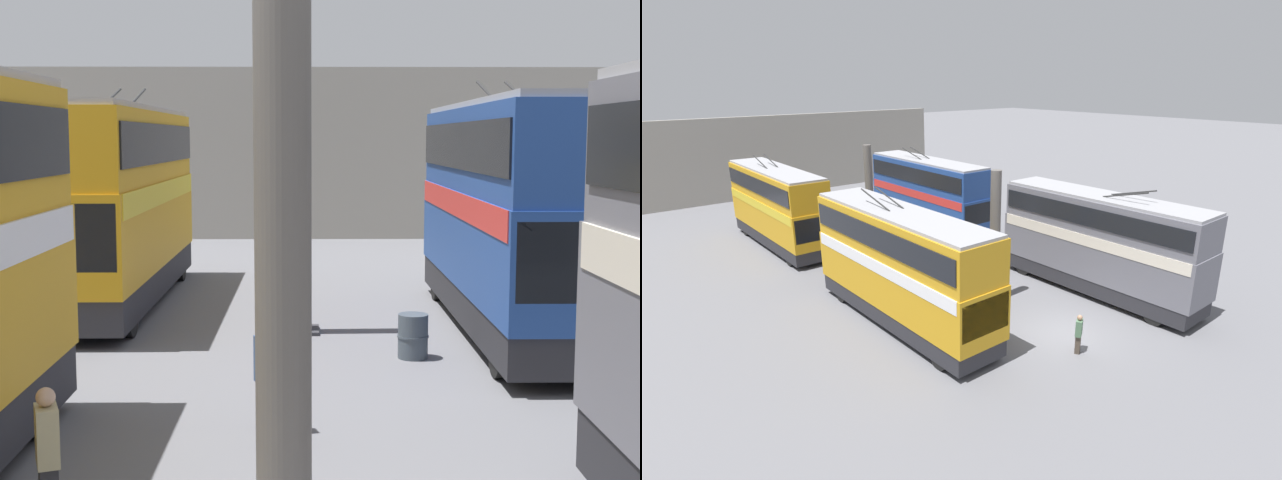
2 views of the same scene
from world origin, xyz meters
TOP-DOWN VIEW (x-y plane):
  - ground_plane at (0.00, 0.00)m, footprint 240.00×240.00m
  - depot_back_wall at (35.07, 0.00)m, footprint 0.50×36.00m
  - support_column_near at (4.44, 0.00)m, footprint 0.93×0.93m
  - support_column_far at (16.27, 0.00)m, footprint 0.93×0.93m
  - bus_left_near at (1.80, -4.79)m, footprint 11.01×2.54m
  - bus_left_far at (16.38, -4.79)m, footprint 10.90×2.54m
  - bus_right_near at (5.36, 4.79)m, footprint 10.98×2.54m
  - bus_right_mid at (19.77, 4.79)m, footprint 10.85×2.54m
  - person_aisle_foreground at (-1.39, 0.87)m, footprint 0.41×0.48m
  - person_by_right_row at (6.05, 2.66)m, footprint 0.48×0.37m
  - person_aisle_midway at (9.35, 0.35)m, footprint 0.36×0.47m
  - oil_drum at (13.83, -2.30)m, footprint 0.63×0.63m

SIDE VIEW (x-z plane):
  - ground_plane at x=0.00m, z-range 0.00..0.00m
  - oil_drum at x=13.83m, z-range 0.00..0.89m
  - person_by_right_row at x=6.05m, z-range 0.04..1.69m
  - person_aisle_foreground at x=-1.39m, z-range 0.05..1.73m
  - person_aisle_midway at x=9.35m, z-range 0.05..1.74m
  - bus_left_far at x=16.38m, z-range 0.04..5.82m
  - bus_right_mid at x=19.77m, z-range 0.05..5.82m
  - bus_left_near at x=1.80m, z-range 0.06..5.84m
  - bus_right_near at x=5.36m, z-range 0.05..5.94m
  - support_column_near at x=4.44m, z-range -0.12..6.47m
  - support_column_far at x=16.27m, z-range -0.12..6.47m
  - depot_back_wall at x=35.07m, z-range 0.00..7.36m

